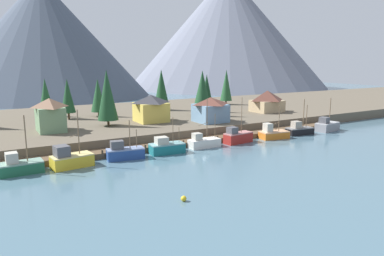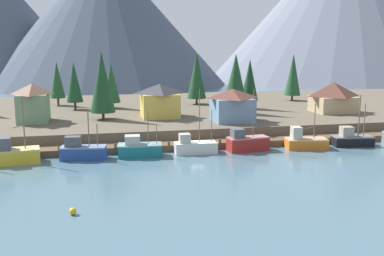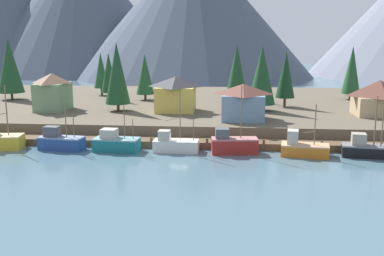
{
  "view_description": "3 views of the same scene",
  "coord_description": "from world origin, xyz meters",
  "px_view_note": "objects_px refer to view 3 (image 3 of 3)",
  "views": [
    {
      "loc": [
        -36.98,
        -59.52,
        16.62
      ],
      "look_at": [
        -1.49,
        1.18,
        3.55
      ],
      "focal_mm": 33.68,
      "sensor_mm": 36.0,
      "label": 1
    },
    {
      "loc": [
        -14.68,
        -66.21,
        15.93
      ],
      "look_at": [
        0.37,
        3.88,
        2.83
      ],
      "focal_mm": 42.59,
      "sensor_mm": 36.0,
      "label": 2
    },
    {
      "loc": [
        7.6,
        -62.48,
        15.72
      ],
      "look_at": [
        1.71,
        1.85,
        2.74
      ],
      "focal_mm": 42.43,
      "sensor_mm": 36.0,
      "label": 3
    }
  ],
  "objects_px": {
    "conifer_near_left": "(237,69)",
    "fishing_boat_orange": "(303,148)",
    "fishing_boat_teal": "(116,143)",
    "conifer_far_left": "(352,70)",
    "fishing_boat_black": "(365,149)",
    "conifer_far_right": "(109,73)",
    "conifer_back_left": "(117,73)",
    "fishing_boat_blue": "(60,142)",
    "conifer_near_right": "(286,75)",
    "conifer_mid_right": "(10,66)",
    "fishing_boat_red": "(233,144)",
    "house_blue": "(243,101)",
    "house_green": "(53,91)",
    "house_tan": "(379,97)",
    "conifer_centre": "(145,74)",
    "conifer_back_right": "(262,75)",
    "fishing_boat_white": "(175,144)",
    "house_yellow": "(176,94)",
    "conifer_mid_left": "(101,70)"
  },
  "relations": [
    {
      "from": "fishing_boat_blue",
      "to": "fishing_boat_white",
      "type": "height_order",
      "value": "fishing_boat_white"
    },
    {
      "from": "conifer_centre",
      "to": "conifer_far_right",
      "type": "bearing_deg",
      "value": -176.01
    },
    {
      "from": "conifer_near_left",
      "to": "conifer_back_right",
      "type": "height_order",
      "value": "conifer_near_left"
    },
    {
      "from": "conifer_far_left",
      "to": "house_tan",
      "type": "bearing_deg",
      "value": -90.63
    },
    {
      "from": "fishing_boat_teal",
      "to": "conifer_mid_left",
      "type": "height_order",
      "value": "conifer_mid_left"
    },
    {
      "from": "fishing_boat_teal",
      "to": "fishing_boat_white",
      "type": "height_order",
      "value": "fishing_boat_white"
    },
    {
      "from": "fishing_boat_teal",
      "to": "fishing_boat_black",
      "type": "distance_m",
      "value": 34.01
    },
    {
      "from": "fishing_boat_black",
      "to": "conifer_far_right",
      "type": "relative_size",
      "value": 0.82
    },
    {
      "from": "fishing_boat_white",
      "to": "conifer_far_left",
      "type": "bearing_deg",
      "value": 50.5
    },
    {
      "from": "conifer_back_left",
      "to": "conifer_far_left",
      "type": "bearing_deg",
      "value": 23.03
    },
    {
      "from": "fishing_boat_black",
      "to": "conifer_centre",
      "type": "height_order",
      "value": "conifer_centre"
    },
    {
      "from": "house_yellow",
      "to": "conifer_far_left",
      "type": "distance_m",
      "value": 40.42
    },
    {
      "from": "fishing_boat_red",
      "to": "house_blue",
      "type": "relative_size",
      "value": 1.32
    },
    {
      "from": "fishing_boat_teal",
      "to": "conifer_far_left",
      "type": "xyz_separation_m",
      "value": [
        41.43,
        39.21,
        7.72
      ]
    },
    {
      "from": "fishing_boat_white",
      "to": "house_green",
      "type": "relative_size",
      "value": 1.33
    },
    {
      "from": "house_blue",
      "to": "conifer_near_right",
      "type": "relative_size",
      "value": 0.67
    },
    {
      "from": "house_green",
      "to": "fishing_boat_black",
      "type": "bearing_deg",
      "value": -20.92
    },
    {
      "from": "fishing_boat_black",
      "to": "conifer_mid_left",
      "type": "height_order",
      "value": "conifer_mid_left"
    },
    {
      "from": "fishing_boat_teal",
      "to": "fishing_boat_red",
      "type": "relative_size",
      "value": 0.7
    },
    {
      "from": "conifer_mid_right",
      "to": "conifer_far_right",
      "type": "bearing_deg",
      "value": 3.84
    },
    {
      "from": "house_tan",
      "to": "conifer_near_right",
      "type": "bearing_deg",
      "value": 151.01
    },
    {
      "from": "fishing_boat_red",
      "to": "conifer_back_right",
      "type": "xyz_separation_m",
      "value": [
        4.96,
        21.76,
        7.73
      ]
    },
    {
      "from": "fishing_boat_blue",
      "to": "conifer_far_left",
      "type": "height_order",
      "value": "conifer_far_left"
    },
    {
      "from": "house_yellow",
      "to": "conifer_mid_left",
      "type": "distance_m",
      "value": 29.55
    },
    {
      "from": "fishing_boat_orange",
      "to": "conifer_back_right",
      "type": "height_order",
      "value": "conifer_back_right"
    },
    {
      "from": "conifer_back_left",
      "to": "fishing_boat_black",
      "type": "bearing_deg",
      "value": -27.02
    },
    {
      "from": "conifer_near_right",
      "to": "conifer_mid_right",
      "type": "height_order",
      "value": "conifer_mid_right"
    },
    {
      "from": "conifer_mid_left",
      "to": "fishing_boat_teal",
      "type": "bearing_deg",
      "value": -71.34
    },
    {
      "from": "conifer_mid_left",
      "to": "house_blue",
      "type": "bearing_deg",
      "value": -42.17
    },
    {
      "from": "conifer_far_right",
      "to": "house_tan",
      "type": "bearing_deg",
      "value": -16.2
    },
    {
      "from": "fishing_boat_black",
      "to": "conifer_mid_right",
      "type": "height_order",
      "value": "conifer_mid_right"
    },
    {
      "from": "fishing_boat_orange",
      "to": "conifer_far_left",
      "type": "relative_size",
      "value": 0.62
    },
    {
      "from": "conifer_mid_left",
      "to": "fishing_boat_white",
      "type": "bearing_deg",
      "value": -61.53
    },
    {
      "from": "house_blue",
      "to": "conifer_far_left",
      "type": "xyz_separation_m",
      "value": [
        23.52,
        26.52,
        3.4
      ]
    },
    {
      "from": "fishing_boat_orange",
      "to": "conifer_back_left",
      "type": "relative_size",
      "value": 0.57
    },
    {
      "from": "fishing_boat_orange",
      "to": "conifer_near_left",
      "type": "relative_size",
      "value": 0.59
    },
    {
      "from": "conifer_near_left",
      "to": "fishing_boat_orange",
      "type": "bearing_deg",
      "value": -76.71
    },
    {
      "from": "fishing_boat_red",
      "to": "fishing_boat_black",
      "type": "bearing_deg",
      "value": -7.03
    },
    {
      "from": "house_green",
      "to": "fishing_boat_orange",
      "type": "bearing_deg",
      "value": -24.74
    },
    {
      "from": "fishing_boat_teal",
      "to": "conifer_far_right",
      "type": "relative_size",
      "value": 0.66
    },
    {
      "from": "conifer_mid_right",
      "to": "conifer_far_left",
      "type": "bearing_deg",
      "value": 5.22
    },
    {
      "from": "house_green",
      "to": "conifer_near_left",
      "type": "distance_m",
      "value": 38.24
    },
    {
      "from": "fishing_boat_white",
      "to": "house_yellow",
      "type": "distance_m",
      "value": 20.38
    },
    {
      "from": "house_tan",
      "to": "conifer_mid_right",
      "type": "relative_size",
      "value": 0.63
    },
    {
      "from": "fishing_boat_red",
      "to": "conifer_near_right",
      "type": "xyz_separation_m",
      "value": [
        9.8,
        27.24,
        7.34
      ]
    },
    {
      "from": "fishing_boat_orange",
      "to": "conifer_back_right",
      "type": "bearing_deg",
      "value": 109.7
    },
    {
      "from": "fishing_boat_teal",
      "to": "fishing_boat_orange",
      "type": "bearing_deg",
      "value": 4.01
    },
    {
      "from": "fishing_boat_teal",
      "to": "conifer_far_left",
      "type": "bearing_deg",
      "value": 47.96
    },
    {
      "from": "house_tan",
      "to": "house_green",
      "type": "xyz_separation_m",
      "value": [
        -57.86,
        0.25,
        0.37
      ]
    },
    {
      "from": "fishing_boat_orange",
      "to": "conifer_far_left",
      "type": "bearing_deg",
      "value": 76.77
    }
  ]
}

